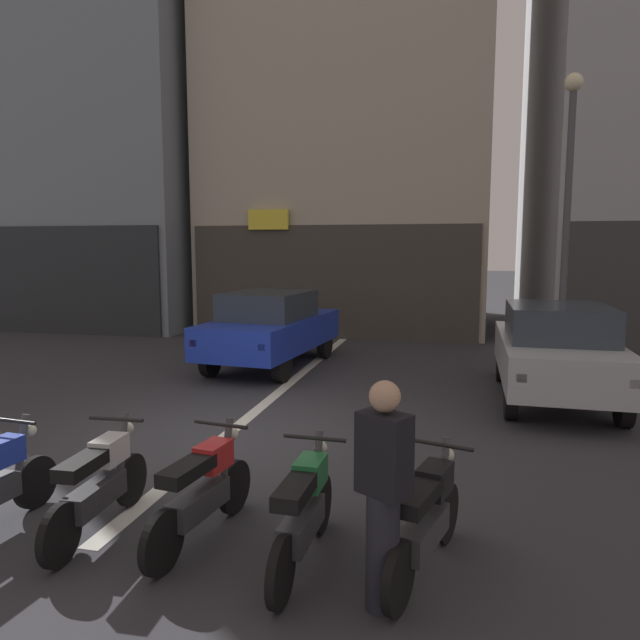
# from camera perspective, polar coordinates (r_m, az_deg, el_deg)

# --- Properties ---
(ground_plane) EXTENTS (120.00, 120.00, 0.00)m
(ground_plane) POSITION_cam_1_polar(r_m,az_deg,el_deg) (8.11, -9.54, -11.43)
(ground_plane) COLOR #333338
(lane_centre_line) EXTENTS (0.20, 18.00, 0.01)m
(lane_centre_line) POSITION_cam_1_polar(r_m,az_deg,el_deg) (13.66, 0.15, -3.66)
(lane_centre_line) COLOR silver
(lane_centre_line) RESTS_ON ground
(building_corner_left) EXTENTS (10.45, 9.89, 14.63)m
(building_corner_left) POSITION_cam_1_polar(r_m,az_deg,el_deg) (24.34, -21.13, 17.91)
(building_corner_left) COLOR gray
(building_corner_left) RESTS_ON ground
(building_mid_block) EXTENTS (8.48, 8.17, 19.85)m
(building_mid_block) POSITION_cam_1_polar(r_m,az_deg,el_deg) (21.48, 3.62, 27.12)
(building_mid_block) COLOR #B2A893
(building_mid_block) RESTS_ON ground
(car_blue_crossing_near) EXTENTS (2.18, 4.26, 1.64)m
(car_blue_crossing_near) POSITION_cam_1_polar(r_m,az_deg,el_deg) (12.44, -4.87, -0.65)
(car_blue_crossing_near) COLOR black
(car_blue_crossing_near) RESTS_ON ground
(car_silver_parked_kerbside) EXTENTS (1.86, 4.14, 1.64)m
(car_silver_parked_kerbside) POSITION_cam_1_polar(r_m,az_deg,el_deg) (10.40, 22.27, -2.71)
(car_silver_parked_kerbside) COLOR black
(car_silver_parked_kerbside) RESTS_ON ground
(car_white_down_street) EXTENTS (1.77, 4.10, 1.64)m
(car_white_down_street) POSITION_cam_1_polar(r_m,az_deg,el_deg) (20.67, 8.31, 2.41)
(car_white_down_street) COLOR black
(car_white_down_street) RESTS_ON ground
(street_lamp) EXTENTS (0.36, 0.36, 5.98)m
(street_lamp) POSITION_cam_1_polar(r_m,az_deg,el_deg) (12.90, 23.31, 11.61)
(street_lamp) COLOR #47474C
(street_lamp) RESTS_ON ground
(motorcycle_white_row_left_mid) EXTENTS (0.55, 1.67, 0.98)m
(motorcycle_white_row_left_mid) POSITION_cam_1_polar(r_m,az_deg,el_deg) (5.78, -20.98, -14.80)
(motorcycle_white_row_left_mid) COLOR black
(motorcycle_white_row_left_mid) RESTS_ON ground
(motorcycle_red_row_centre) EXTENTS (0.55, 1.66, 0.98)m
(motorcycle_red_row_centre) POSITION_cam_1_polar(r_m,az_deg,el_deg) (5.39, -11.53, -16.11)
(motorcycle_red_row_centre) COLOR black
(motorcycle_red_row_centre) RESTS_ON ground
(motorcycle_green_row_right_mid) EXTENTS (0.55, 1.67, 0.98)m
(motorcycle_green_row_right_mid) POSITION_cam_1_polar(r_m,az_deg,el_deg) (4.93, -1.59, -18.25)
(motorcycle_green_row_right_mid) COLOR black
(motorcycle_green_row_right_mid) RESTS_ON ground
(motorcycle_black_row_rightmost) EXTENTS (0.63, 1.63, 0.98)m
(motorcycle_black_row_rightmost) POSITION_cam_1_polar(r_m,az_deg,el_deg) (4.88, 10.47, -18.66)
(motorcycle_black_row_rightmost) COLOR black
(motorcycle_black_row_rightmost) RESTS_ON ground
(person_by_motorcycles) EXTENTS (0.42, 0.37, 1.67)m
(person_by_motorcycles) POSITION_cam_1_polar(r_m,az_deg,el_deg) (4.25, 6.28, -16.74)
(person_by_motorcycles) COLOR #23232D
(person_by_motorcycles) RESTS_ON ground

